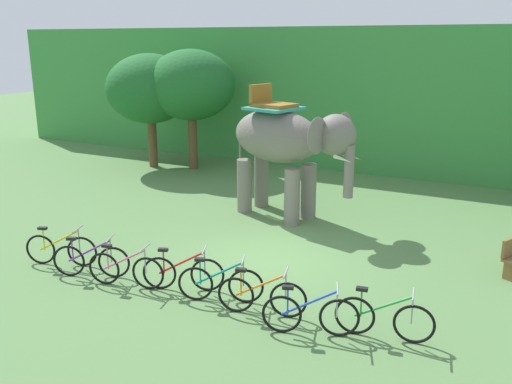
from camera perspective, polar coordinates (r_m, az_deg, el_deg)
The scene contains 13 objects.
ground_plane at distance 12.99m, azimuth 1.05°, elevation -7.02°, with size 80.00×80.00×0.00m, color #567F47.
foliage_hedge at distance 23.79m, azimuth 14.52°, elevation 9.70°, with size 36.00×6.00×5.49m, color #3D8E42.
tree_right at distance 22.29m, azimuth -11.02°, elevation 10.51°, with size 3.43×3.43×4.50m.
tree_center_right at distance 21.59m, azimuth -6.79°, elevation 11.00°, with size 3.40×3.40×4.67m.
elephant at distance 15.46m, azimuth 3.11°, elevation 5.18°, with size 4.25×2.52×3.78m.
bike_yellow at distance 13.29m, azimuth -19.69°, elevation -5.65°, with size 1.62×0.72×0.92m.
bike_purple at distance 12.45m, azimuth -16.84°, elevation -6.84°, with size 1.59×0.78×0.92m.
bike_pink at distance 11.79m, azimuth -13.46°, elevation -7.88°, with size 1.68×0.58×0.92m.
bike_red at distance 11.43m, azimuth -7.63°, elevation -8.34°, with size 1.60×0.76×0.92m.
bike_teal at distance 10.88m, azimuth -3.74°, elevation -9.51°, with size 1.61×0.74×0.92m.
bike_orange at distance 10.37m, azimuth 0.59°, elevation -10.80°, with size 1.67×0.61×0.92m.
bike_blue at distance 9.78m, azimuth 5.68°, elevation -12.60°, with size 1.63×0.72×0.92m.
bike_green at distance 9.87m, azimuth 13.20°, elevation -12.70°, with size 1.70×0.52×0.92m.
Camera 1 is at (5.28, -10.76, 5.00)m, focal length 38.31 mm.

